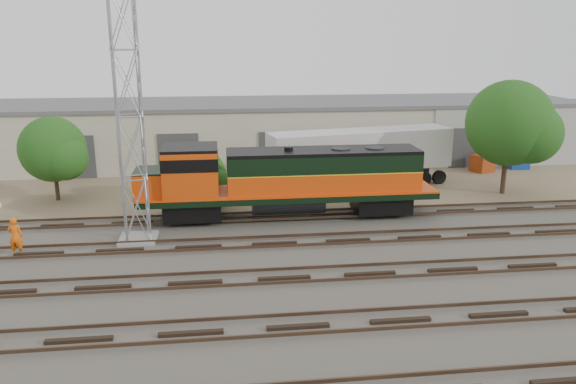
{
  "coord_description": "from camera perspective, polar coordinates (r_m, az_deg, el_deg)",
  "views": [
    {
      "loc": [
        -2.71,
        -26.41,
        10.58
      ],
      "look_at": [
        1.03,
        4.0,
        2.2
      ],
      "focal_mm": 35.0,
      "sensor_mm": 36.0,
      "label": 1
    }
  ],
  "objects": [
    {
      "name": "semi_trailer",
      "position": [
        41.45,
        7.82,
        4.12
      ],
      "size": [
        13.96,
        5.37,
        4.21
      ],
      "rotation": [
        0.0,
        0.0,
        0.2
      ],
      "color": "silver",
      "rests_on": "ground"
    },
    {
      "name": "dumpster_red",
      "position": [
        48.8,
        19.15,
        2.76
      ],
      "size": [
        1.9,
        1.84,
        1.4
      ],
      "primitive_type": "cube",
      "rotation": [
        0.0,
        0.0,
        0.37
      ],
      "color": "#943410",
      "rests_on": "ground"
    },
    {
      "name": "signal_tower",
      "position": [
        30.14,
        -15.79,
        6.98
      ],
      "size": [
        1.97,
        1.97,
        13.35
      ],
      "rotation": [
        0.0,
        0.0,
        0.24
      ],
      "color": "gray",
      "rests_on": "ground"
    },
    {
      "name": "dirt_strip",
      "position": [
        42.82,
        -3.17,
        0.98
      ],
      "size": [
        80.0,
        16.0,
        0.02
      ],
      "primitive_type": "cube",
      "color": "#726047",
      "rests_on": "ground"
    },
    {
      "name": "tree_east",
      "position": [
        41.54,
        22.05,
        6.25
      ],
      "size": [
        6.18,
        5.88,
        7.94
      ],
      "color": "#382619",
      "rests_on": "ground"
    },
    {
      "name": "tree_west",
      "position": [
        40.2,
        -22.54,
        3.84
      ],
      "size": [
        4.57,
        4.35,
        5.69
      ],
      "color": "#382619",
      "rests_on": "ground"
    },
    {
      "name": "ground",
      "position": [
        28.58,
        -1.08,
        -6.43
      ],
      "size": [
        140.0,
        140.0,
        0.0
      ],
      "primitive_type": "plane",
      "color": "#47423A",
      "rests_on": "ground"
    },
    {
      "name": "tree_mid",
      "position": [
        37.4,
        -8.96,
        1.31
      ],
      "size": [
        4.2,
        4.0,
        4.0
      ],
      "color": "#382619",
      "rests_on": "ground"
    },
    {
      "name": "dumpster_blue",
      "position": [
        51.16,
        22.25,
        3.07
      ],
      "size": [
        1.63,
        1.53,
        1.5
      ],
      "primitive_type": "cube",
      "rotation": [
        0.0,
        0.0,
        -0.02
      ],
      "color": "navy",
      "rests_on": "ground"
    },
    {
      "name": "locomotive",
      "position": [
        33.62,
        -0.47,
        1.32
      ],
      "size": [
        17.91,
        3.14,
        4.3
      ],
      "color": "black",
      "rests_on": "tracks"
    },
    {
      "name": "tracks",
      "position": [
        25.8,
        -0.38,
        -8.72
      ],
      "size": [
        80.0,
        20.4,
        0.28
      ],
      "color": "black",
      "rests_on": "ground"
    },
    {
      "name": "worker",
      "position": [
        31.4,
        -25.95,
        -4.07
      ],
      "size": [
        0.77,
        0.54,
        2.01
      ],
      "primitive_type": "imported",
      "rotation": [
        0.0,
        0.0,
        3.05
      ],
      "color": "orange",
      "rests_on": "ground"
    },
    {
      "name": "warehouse",
      "position": [
        50.09,
        -3.79,
        6.16
      ],
      "size": [
        58.4,
        10.4,
        5.3
      ],
      "color": "beige",
      "rests_on": "ground"
    }
  ]
}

